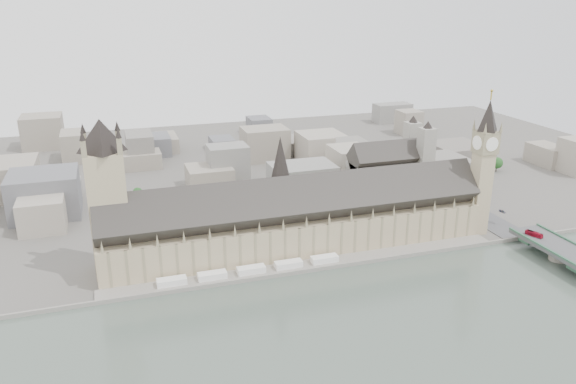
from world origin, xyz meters
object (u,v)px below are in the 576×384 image
object	(u,v)px
palace_of_westminster	(297,220)
victoria_tower	(107,191)
elizabeth_tower	(484,158)
westminster_abbey	(390,171)
car_approach	(502,211)
red_bus_north	(534,234)

from	to	relation	value
palace_of_westminster	victoria_tower	size ratio (longest dim) A/B	2.65
elizabeth_tower	victoria_tower	size ratio (longest dim) A/B	1.07
victoria_tower	westminster_abbey	world-z (taller)	victoria_tower
elizabeth_tower	car_approach	distance (m)	55.06
westminster_abbey	palace_of_westminster	bearing A→B (deg)	-145.83
elizabeth_tower	victoria_tower	world-z (taller)	elizabeth_tower
palace_of_westminster	red_bus_north	distance (m)	165.29
elizabeth_tower	red_bus_north	distance (m)	63.12
palace_of_westminster	victoria_tower	bearing A→B (deg)	177.04
elizabeth_tower	car_approach	xyz separation A→B (m)	(27.97, 6.26, -47.02)
westminster_abbey	red_bus_north	world-z (taller)	westminster_abbey
palace_of_westminster	red_bus_north	bearing A→B (deg)	-17.77
westminster_abbey	car_approach	bearing A→B (deg)	-55.72
elizabeth_tower	westminster_abbey	bearing A→B (deg)	107.29
palace_of_westminster	car_approach	xyz separation A→B (m)	(165.97, -5.44, -11.63)
victoria_tower	westminster_abbey	distance (m)	244.79
elizabeth_tower	car_approach	bearing A→B (deg)	12.62
palace_of_westminster	westminster_abbey	bearing A→B (deg)	34.17
palace_of_westminster	westminster_abbey	world-z (taller)	westminster_abbey
red_bus_north	car_approach	xyz separation A→B (m)	(8.90, 44.90, -0.89)
victoria_tower	westminster_abbey	xyz separation A→B (m)	(232.92, 69.00, -30.12)
palace_of_westminster	westminster_abbey	xyz separation A→B (m)	(110.92, 75.30, 2.38)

